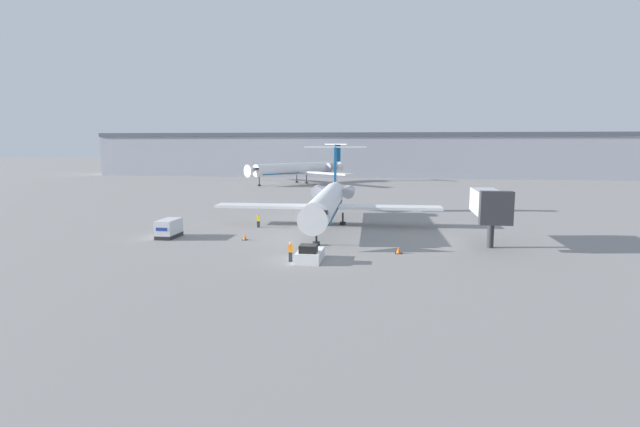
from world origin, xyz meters
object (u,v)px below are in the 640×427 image
at_px(traffic_cone_left, 245,237).
at_px(traffic_cone_right, 399,251).
at_px(pushback_tug, 310,254).
at_px(luggage_cart, 169,229).
at_px(worker_near_tug, 291,251).
at_px(airplane_main, 327,201).
at_px(airplane_parked_far_left, 299,169).
at_px(worker_by_wing, 258,221).
at_px(jet_bridge, 489,204).

distance_m(traffic_cone_left, traffic_cone_right, 17.85).
distance_m(pushback_tug, luggage_cart, 20.36).
height_order(worker_near_tug, traffic_cone_right, worker_near_tug).
distance_m(airplane_main, pushback_tug, 20.45).
bearing_deg(pushback_tug, airplane_parked_far_left, 101.34).
distance_m(worker_by_wing, traffic_cone_right, 22.26).
xyz_separation_m(worker_by_wing, traffic_cone_right, (18.03, -13.04, -0.61)).
bearing_deg(jet_bridge, luggage_cart, -178.12).
xyz_separation_m(airplane_parked_far_left, jet_bridge, (35.71, -78.73, 0.49)).
xyz_separation_m(luggage_cart, traffic_cone_right, (26.48, -4.67, -0.77)).
height_order(luggage_cart, worker_near_tug, luggage_cart).
height_order(traffic_cone_left, airplane_parked_far_left, airplane_parked_far_left).
relative_size(traffic_cone_right, jet_bridge, 0.08).
bearing_deg(worker_near_tug, worker_by_wing, 114.00).
relative_size(luggage_cart, airplane_parked_far_left, 0.12).
xyz_separation_m(airplane_main, worker_by_wing, (-8.71, -2.80, -2.33)).
distance_m(worker_near_tug, worker_by_wing, 19.75).
bearing_deg(luggage_cart, jet_bridge, 1.88).
bearing_deg(luggage_cart, worker_near_tug, -30.39).
relative_size(pushback_tug, traffic_cone_right, 5.63).
xyz_separation_m(pushback_tug, jet_bridge, (17.86, 10.27, 3.82)).
height_order(pushback_tug, traffic_cone_right, pushback_tug).
bearing_deg(airplane_main, luggage_cart, -146.94).
height_order(pushback_tug, traffic_cone_left, pushback_tug).
relative_size(worker_by_wing, traffic_cone_left, 2.44).
bearing_deg(airplane_main, traffic_cone_left, -125.02).
xyz_separation_m(luggage_cart, traffic_cone_left, (9.21, -0.18, -0.73)).
bearing_deg(traffic_cone_right, worker_near_tug, -153.43).
xyz_separation_m(luggage_cart, worker_by_wing, (8.45, 8.37, -0.17)).
bearing_deg(worker_by_wing, traffic_cone_right, -35.88).
distance_m(airplane_main, worker_by_wing, 9.45).
xyz_separation_m(traffic_cone_right, airplane_parked_far_left, (-26.12, 84.58, 3.65)).
xyz_separation_m(luggage_cart, airplane_parked_far_left, (0.36, 79.91, 2.88)).
height_order(luggage_cart, jet_bridge, jet_bridge).
bearing_deg(jet_bridge, traffic_cone_right, -148.60).
distance_m(airplane_main, traffic_cone_right, 18.61).
xyz_separation_m(pushback_tug, luggage_cart, (-18.21, 9.08, 0.46)).
relative_size(airplane_main, airplane_parked_far_left, 1.02).
distance_m(airplane_main, luggage_cart, 20.60).
bearing_deg(airplane_main, worker_near_tug, -91.87).
bearing_deg(worker_by_wing, traffic_cone_left, -84.94).
distance_m(airplane_main, worker_near_tug, 20.97).
relative_size(worker_near_tug, traffic_cone_left, 2.65).
height_order(airplane_main, luggage_cart, airplane_main).
xyz_separation_m(worker_near_tug, traffic_cone_right, (10.00, 5.00, -0.70)).
relative_size(luggage_cart, traffic_cone_left, 5.29).
bearing_deg(jet_bridge, worker_by_wing, 165.41).
height_order(luggage_cart, traffic_cone_right, luggage_cart).
distance_m(luggage_cart, airplane_parked_far_left, 79.96).
bearing_deg(worker_near_tug, airplane_main, 88.13).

